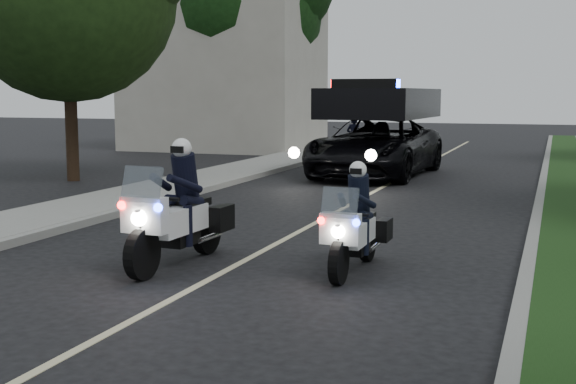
% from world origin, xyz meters
% --- Properties ---
extents(ground, '(120.00, 120.00, 0.00)m').
position_xyz_m(ground, '(0.00, 0.00, 0.00)').
color(ground, black).
rests_on(ground, ground).
extents(curb_right, '(0.20, 60.00, 0.15)m').
position_xyz_m(curb_right, '(4.10, 10.00, 0.07)').
color(curb_right, gray).
rests_on(curb_right, ground).
extents(grass_verge, '(1.20, 60.00, 0.16)m').
position_xyz_m(grass_verge, '(4.80, 10.00, 0.08)').
color(grass_verge, '#193814').
rests_on(grass_verge, ground).
extents(curb_left, '(0.20, 60.00, 0.15)m').
position_xyz_m(curb_left, '(-4.10, 10.00, 0.07)').
color(curb_left, gray).
rests_on(curb_left, ground).
extents(sidewalk_left, '(2.00, 60.00, 0.16)m').
position_xyz_m(sidewalk_left, '(-5.20, 10.00, 0.08)').
color(sidewalk_left, gray).
rests_on(sidewalk_left, ground).
extents(building_far, '(8.00, 6.00, 7.00)m').
position_xyz_m(building_far, '(-10.00, 26.00, 3.50)').
color(building_far, '#A8A396').
rests_on(building_far, ground).
extents(lane_marking, '(0.12, 50.00, 0.01)m').
position_xyz_m(lane_marking, '(0.00, 10.00, 0.00)').
color(lane_marking, '#BFB78C').
rests_on(lane_marking, ground).
extents(police_moto_left, '(0.87, 2.25, 1.89)m').
position_xyz_m(police_moto_left, '(-0.81, 4.18, 0.00)').
color(police_moto_left, silver).
rests_on(police_moto_left, ground).
extents(police_moto_right, '(0.67, 1.87, 1.58)m').
position_xyz_m(police_moto_right, '(1.75, 4.70, 0.00)').
color(police_moto_right, silver).
rests_on(police_moto_right, ground).
extents(police_suv, '(3.37, 6.68, 3.17)m').
position_xyz_m(police_suv, '(-0.84, 17.10, 0.00)').
color(police_suv, black).
rests_on(police_suv, ground).
extents(bicycle, '(0.66, 1.63, 0.84)m').
position_xyz_m(bicycle, '(-2.44, 20.53, 0.00)').
color(bicycle, black).
rests_on(bicycle, ground).
extents(cyclist, '(0.59, 0.43, 1.55)m').
position_xyz_m(cyclist, '(-2.44, 20.53, 0.00)').
color(cyclist, black).
rests_on(cyclist, ground).
extents(tree_left_near, '(6.97, 6.97, 10.57)m').
position_xyz_m(tree_left_near, '(-8.87, 12.80, 0.00)').
color(tree_left_near, '#1D3812').
rests_on(tree_left_near, ground).
extents(tree_left_far, '(7.99, 7.99, 12.15)m').
position_xyz_m(tree_left_far, '(-9.27, 26.33, 0.00)').
color(tree_left_far, '#143510').
rests_on(tree_left_far, ground).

